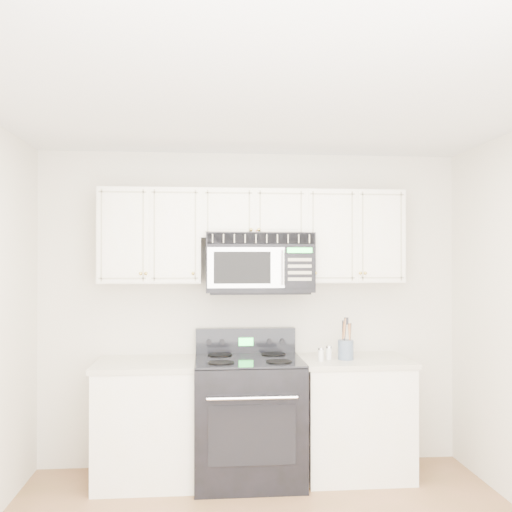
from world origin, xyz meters
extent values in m
cube|color=silver|center=(0.00, 0.00, 2.60)|extent=(3.50, 3.50, 0.01)
cube|color=beige|center=(0.00, 1.75, 1.30)|extent=(3.50, 0.01, 2.60)
cube|color=beige|center=(0.00, -1.75, 1.30)|extent=(3.50, 0.01, 2.60)
cube|color=white|center=(-0.80, 1.44, 0.44)|extent=(0.82, 0.63, 0.88)
cube|color=beige|center=(-0.80, 1.44, 0.90)|extent=(0.86, 0.65, 0.04)
cube|color=black|center=(-0.80, 1.48, 0.05)|extent=(0.82, 0.55, 0.10)
cube|color=white|center=(0.80, 1.44, 0.44)|extent=(0.82, 0.63, 0.88)
cube|color=beige|center=(0.80, 1.44, 0.90)|extent=(0.86, 0.65, 0.04)
cube|color=black|center=(0.80, 1.48, 0.05)|extent=(0.82, 0.55, 0.10)
cube|color=black|center=(-0.05, 1.40, 0.46)|extent=(0.83, 0.71, 0.92)
cube|color=black|center=(-0.05, 1.04, 0.45)|extent=(0.63, 0.01, 0.43)
cylinder|color=white|center=(-0.05, 1.01, 0.72)|extent=(0.65, 0.02, 0.02)
cube|color=black|center=(-0.05, 1.40, 0.93)|extent=(0.83, 0.71, 0.02)
cube|color=black|center=(-0.05, 1.71, 1.03)|extent=(0.83, 0.08, 0.22)
cube|color=#27D741|center=(-0.05, 1.67, 1.03)|extent=(0.12, 0.00, 0.07)
cube|color=white|center=(-0.82, 1.58, 1.90)|extent=(0.80, 0.33, 0.75)
cube|color=white|center=(0.82, 1.58, 1.90)|extent=(0.80, 0.33, 0.75)
cube|color=white|center=(0.00, 1.58, 2.08)|extent=(0.84, 0.33, 0.39)
sphere|color=gold|center=(-0.84, 1.40, 1.60)|extent=(0.03, 0.03, 0.03)
sphere|color=gold|center=(-0.48, 1.40, 1.60)|extent=(0.03, 0.03, 0.03)
sphere|color=gold|center=(0.48, 1.40, 1.60)|extent=(0.03, 0.03, 0.03)
sphere|color=gold|center=(0.84, 1.40, 1.60)|extent=(0.03, 0.03, 0.03)
sphere|color=gold|center=(-0.03, 1.40, 1.94)|extent=(0.03, 0.03, 0.03)
sphere|color=gold|center=(0.03, 1.40, 1.94)|extent=(0.03, 0.03, 0.03)
cylinder|color=#A81B02|center=(0.01, 1.40, 1.89)|extent=(0.01, 0.00, 0.11)
sphere|color=gold|center=(0.01, 1.40, 1.83)|extent=(0.04, 0.04, 0.04)
cube|color=black|center=(0.04, 1.54, 1.68)|extent=(0.85, 0.42, 0.47)
cube|color=#ADA68D|center=(0.04, 1.33, 1.87)|extent=(0.83, 0.01, 0.08)
cube|color=#B5B5B5|center=(-0.07, 1.32, 1.65)|extent=(0.59, 0.01, 0.31)
cube|color=black|center=(-0.10, 1.32, 1.65)|extent=(0.44, 0.01, 0.25)
cube|color=black|center=(0.34, 1.32, 1.65)|extent=(0.23, 0.01, 0.31)
cube|color=#27D741|center=(0.34, 1.32, 1.78)|extent=(0.19, 0.00, 0.04)
cylinder|color=white|center=(0.21, 1.29, 1.65)|extent=(0.02, 0.02, 0.27)
cylinder|color=#485A73|center=(0.72, 1.38, 1.00)|extent=(0.12, 0.12, 0.15)
cylinder|color=#AD6C3E|center=(0.75, 1.38, 1.07)|extent=(0.01, 0.01, 0.26)
cylinder|color=#242328|center=(0.70, 1.41, 1.08)|extent=(0.01, 0.01, 0.29)
cylinder|color=#AD6C3E|center=(0.70, 1.35, 1.09)|extent=(0.01, 0.01, 0.31)
cylinder|color=#242328|center=(0.75, 1.38, 1.07)|extent=(0.01, 0.01, 0.26)
cylinder|color=#AD6C3E|center=(0.70, 1.41, 1.08)|extent=(0.01, 0.01, 0.29)
cylinder|color=#242328|center=(0.70, 1.35, 1.09)|extent=(0.01, 0.01, 0.31)
cylinder|color=#AD6C3E|center=(0.75, 1.38, 1.07)|extent=(0.01, 0.01, 0.26)
cylinder|color=white|center=(0.51, 1.32, 0.96)|extent=(0.04, 0.04, 0.09)
cylinder|color=white|center=(0.51, 1.32, 1.01)|extent=(0.04, 0.04, 0.02)
cylinder|color=white|center=(0.58, 1.39, 0.97)|extent=(0.04, 0.04, 0.09)
cylinder|color=white|center=(0.58, 1.39, 1.02)|extent=(0.05, 0.05, 0.02)
camera|label=1|loc=(-0.38, -3.03, 1.70)|focal=40.00mm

